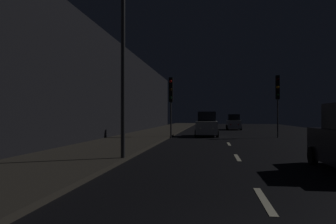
{
  "coord_description": "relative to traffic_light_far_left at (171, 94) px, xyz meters",
  "views": [
    {
      "loc": [
        -1.07,
        -3.84,
        1.74
      ],
      "look_at": [
        -3.82,
        16.75,
        1.98
      ],
      "focal_mm": 34.59,
      "sensor_mm": 36.0,
      "label": 1
    }
  ],
  "objects": [
    {
      "name": "lane_centerline",
      "position": [
        4.18,
        -11.43,
        -3.41
      ],
      "size": [
        0.16,
        15.52,
        0.01
      ],
      "color": "beige",
      "rests_on": "ground"
    },
    {
      "name": "traffic_light_far_right",
      "position": [
        8.37,
        1.68,
        0.19
      ],
      "size": [
        0.34,
        0.47,
        4.96
      ],
      "rotation": [
        0.0,
        0.0,
        -1.69
      ],
      "color": "#38383A",
      "rests_on": "ground"
    },
    {
      "name": "building_facade_left",
      "position": [
        -4.9,
        -0.14,
        0.53
      ],
      "size": [
        0.8,
        63.0,
        7.9
      ],
      "primitive_type": "cube",
      "color": "black",
      "rests_on": "ground"
    },
    {
      "name": "ground",
      "position": [
        4.18,
        3.36,
        -3.43
      ],
      "size": [
        25.37,
        84.0,
        0.02
      ],
      "primitive_type": "cube",
      "color": "black"
    },
    {
      "name": "traffic_light_far_left",
      "position": [
        0.0,
        0.0,
        0.0
      ],
      "size": [
        0.31,
        0.46,
        4.73
      ],
      "rotation": [
        0.0,
        0.0,
        -1.57
      ],
      "color": "#38383A",
      "rests_on": "ground"
    },
    {
      "name": "sidewalk_left",
      "position": [
        -2.3,
        3.36,
        -3.34
      ],
      "size": [
        4.4,
        84.0,
        0.15
      ],
      "primitive_type": "cube",
      "color": "#38332B",
      "rests_on": "ground"
    },
    {
      "name": "car_distant_taillights",
      "position": [
        5.88,
        16.1,
        -2.54
      ],
      "size": [
        1.77,
        3.84,
        1.94
      ],
      "rotation": [
        0.0,
        0.0,
        1.57
      ],
      "color": "#A5A8AD",
      "rests_on": "ground"
    },
    {
      "name": "streetlamp_overhead",
      "position": [
        0.22,
        -13.09,
        1.99
      ],
      "size": [
        1.7,
        0.44,
        8.34
      ],
      "color": "#2D2D30",
      "rests_on": "ground"
    },
    {
      "name": "car_approaching_headlights",
      "position": [
        2.75,
        2.67,
        -2.47
      ],
      "size": [
        1.91,
        4.15,
        2.09
      ],
      "rotation": [
        0.0,
        0.0,
        -1.57
      ],
      "color": "silver",
      "rests_on": "ground"
    }
  ]
}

